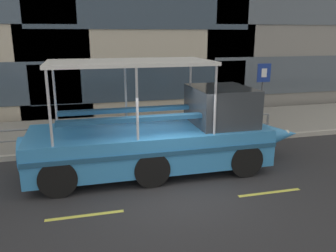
# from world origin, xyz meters

# --- Properties ---
(ground_plane) EXTENTS (120.00, 120.00, 0.00)m
(ground_plane) POSITION_xyz_m (0.00, 0.00, 0.00)
(ground_plane) COLOR #2B2B2D
(sidewalk) EXTENTS (32.00, 4.80, 0.18)m
(sidewalk) POSITION_xyz_m (0.00, 5.60, 0.09)
(sidewalk) COLOR gray
(sidewalk) RESTS_ON ground_plane
(curb_edge) EXTENTS (32.00, 0.18, 0.18)m
(curb_edge) POSITION_xyz_m (0.00, 3.11, 0.09)
(curb_edge) COLOR #B2ADA3
(curb_edge) RESTS_ON ground_plane
(lane_centreline) EXTENTS (25.80, 0.12, 0.01)m
(lane_centreline) POSITION_xyz_m (-0.00, -1.22, 0.00)
(lane_centreline) COLOR #DBD64C
(lane_centreline) RESTS_ON ground_plane
(curb_guardrail) EXTENTS (10.89, 0.09, 0.81)m
(curb_guardrail) POSITION_xyz_m (-0.40, 3.45, 0.72)
(curb_guardrail) COLOR gray
(curb_guardrail) RESTS_ON sidewalk
(parking_sign) EXTENTS (0.60, 0.12, 2.74)m
(parking_sign) POSITION_xyz_m (5.08, 4.18, 2.04)
(parking_sign) COLOR #4C4F54
(parking_sign) RESTS_ON sidewalk
(duck_tour_boat) EXTENTS (8.82, 2.61, 3.37)m
(duck_tour_boat) POSITION_xyz_m (0.14, 1.13, 1.07)
(duck_tour_boat) COLOR #388CD1
(duck_tour_boat) RESTS_ON ground_plane
(pedestrian_near_bow) EXTENTS (0.27, 0.48, 1.72)m
(pedestrian_near_bow) POSITION_xyz_m (3.56, 4.60, 1.22)
(pedestrian_near_bow) COLOR black
(pedestrian_near_bow) RESTS_ON sidewalk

